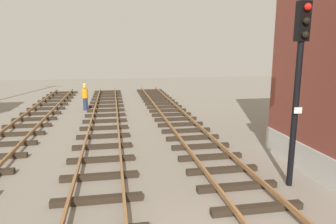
{
  "coord_description": "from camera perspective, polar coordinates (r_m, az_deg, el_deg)",
  "views": [
    {
      "loc": [
        -2.54,
        -4.83,
        4.16
      ],
      "look_at": [
        -0.19,
        8.23,
        1.44
      ],
      "focal_mm": 32.89,
      "sensor_mm": 36.0,
      "label": 1
    }
  ],
  "objects": [
    {
      "name": "signal_mast",
      "position": [
        9.72,
        23.04,
        6.36
      ],
      "size": [
        0.36,
        0.4,
        5.47
      ],
      "color": "black",
      "rests_on": "ground"
    },
    {
      "name": "track_worker_foreground",
      "position": [
        21.97,
        -15.11,
        2.73
      ],
      "size": [
        0.4,
        0.4,
        1.87
      ],
      "color": "#262D4C",
      "rests_on": "ground"
    }
  ]
}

